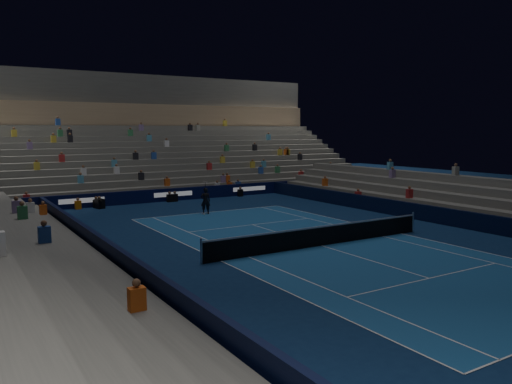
{
  "coord_description": "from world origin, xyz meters",
  "views": [
    {
      "loc": [
        -15.33,
        -18.72,
        5.55
      ],
      "look_at": [
        0.0,
        6.0,
        2.0
      ],
      "focal_mm": 35.59,
      "sensor_mm": 36.0,
      "label": 1
    }
  ],
  "objects": [
    {
      "name": "ground",
      "position": [
        0.0,
        0.0,
        0.0
      ],
      "size": [
        90.0,
        90.0,
        0.0
      ],
      "primitive_type": "plane",
      "color": "#0C2249",
      "rests_on": "ground"
    },
    {
      "name": "court_surface",
      "position": [
        0.0,
        0.0,
        0.01
      ],
      "size": [
        10.97,
        23.77,
        0.01
      ],
      "primitive_type": "cube",
      "color": "#194F8D",
      "rests_on": "ground"
    },
    {
      "name": "sponsor_barrier_far",
      "position": [
        0.0,
        18.5,
        0.5
      ],
      "size": [
        44.0,
        0.25,
        1.0
      ],
      "primitive_type": "cube",
      "color": "black",
      "rests_on": "ground"
    },
    {
      "name": "sponsor_barrier_east",
      "position": [
        9.7,
        0.0,
        0.5
      ],
      "size": [
        0.25,
        37.0,
        1.0
      ],
      "primitive_type": "cube",
      "color": "black",
      "rests_on": "ground"
    },
    {
      "name": "sponsor_barrier_west",
      "position": [
        -9.7,
        0.0,
        0.5
      ],
      "size": [
        0.25,
        37.0,
        1.0
      ],
      "primitive_type": "cube",
      "color": "black",
      "rests_on": "ground"
    },
    {
      "name": "grandstand_main",
      "position": [
        0.0,
        27.9,
        3.38
      ],
      "size": [
        44.0,
        15.2,
        11.2
      ],
      "color": "#61615C",
      "rests_on": "ground"
    },
    {
      "name": "grandstand_east",
      "position": [
        13.17,
        0.0,
        0.92
      ],
      "size": [
        5.0,
        37.0,
        2.5
      ],
      "color": "slate",
      "rests_on": "ground"
    },
    {
      "name": "grandstand_west",
      "position": [
        -13.17,
        0.0,
        0.92
      ],
      "size": [
        5.0,
        37.0,
        2.5
      ],
      "color": "#60605C",
      "rests_on": "ground"
    },
    {
      "name": "tennis_net",
      "position": [
        0.0,
        0.0,
        0.5
      ],
      "size": [
        12.9,
        0.1,
        1.1
      ],
      "color": "#B2B2B7",
      "rests_on": "ground"
    },
    {
      "name": "tennis_player",
      "position": [
        -0.62,
        11.36,
        0.89
      ],
      "size": [
        0.75,
        0.62,
        1.77
      ],
      "primitive_type": "imported",
      "rotation": [
        0.0,
        0.0,
        2.78
      ],
      "color": "black",
      "rests_on": "ground"
    },
    {
      "name": "broadcast_camera",
      "position": [
        -5.95,
        17.51,
        0.35
      ],
      "size": [
        0.63,
        1.03,
        0.68
      ],
      "color": "black",
      "rests_on": "ground"
    }
  ]
}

